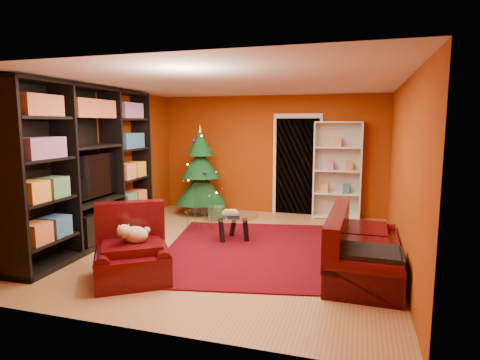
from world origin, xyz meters
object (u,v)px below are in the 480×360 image
(gift_box_red, at_px, (222,213))
(white_bookshelf, at_px, (337,171))
(rug, at_px, (256,250))
(acrylic_chair, at_px, (200,211))
(armchair, at_px, (132,251))
(dog, at_px, (135,235))
(christmas_tree, at_px, (201,170))
(media_unit, at_px, (90,167))
(sofa, at_px, (365,243))
(gift_box_green, at_px, (217,213))
(coffee_table, at_px, (234,228))

(gift_box_red, xyz_separation_m, white_bookshelf, (2.33, 0.65, 0.92))
(rug, distance_m, acrylic_chair, 1.54)
(armchair, distance_m, acrylic_chair, 2.38)
(white_bookshelf, relative_size, dog, 5.21)
(rug, relative_size, christmas_tree, 1.64)
(acrylic_chair, bearing_deg, media_unit, -137.24)
(gift_box_red, bearing_deg, armchair, -89.20)
(rug, distance_m, media_unit, 2.99)
(sofa, relative_size, acrylic_chair, 2.48)
(sofa, bearing_deg, dog, 110.87)
(christmas_tree, distance_m, white_bookshelf, 2.93)
(media_unit, relative_size, white_bookshelf, 1.61)
(gift_box_green, distance_m, acrylic_chair, 0.97)
(media_unit, distance_m, christmas_tree, 2.80)
(coffee_table, bearing_deg, christmas_tree, 126.84)
(coffee_table, bearing_deg, acrylic_chair, 155.79)
(gift_box_green, height_order, coffee_table, coffee_table)
(sofa, bearing_deg, white_bookshelf, 11.43)
(gift_box_red, distance_m, acrylic_chair, 1.23)
(dog, distance_m, sofa, 3.00)
(acrylic_chair, bearing_deg, sofa, -22.77)
(gift_box_green, relative_size, dog, 0.73)
(gift_box_green, relative_size, white_bookshelf, 0.14)
(media_unit, relative_size, coffee_table, 3.89)
(media_unit, bearing_deg, dog, -38.85)
(gift_box_green, bearing_deg, dog, -88.66)
(dog, xyz_separation_m, coffee_table, (0.69, 1.96, -0.35))
(gift_box_red, relative_size, acrylic_chair, 0.25)
(dog, xyz_separation_m, sofa, (2.83, 1.00, -0.15))
(white_bookshelf, distance_m, coffee_table, 2.81)
(gift_box_green, bearing_deg, rug, -53.12)
(media_unit, relative_size, gift_box_green, 11.52)
(white_bookshelf, xyz_separation_m, dog, (-2.27, -4.15, -0.44))
(coffee_table, bearing_deg, sofa, -24.35)
(gift_box_red, bearing_deg, media_unit, -120.17)
(gift_box_red, relative_size, coffee_table, 0.23)
(gift_box_green, distance_m, dog, 3.27)
(white_bookshelf, height_order, dog, white_bookshelf)
(rug, relative_size, armchair, 3.31)
(rug, height_order, armchair, armchair)
(rug, relative_size, dog, 8.18)
(rug, distance_m, armchair, 2.05)
(rug, bearing_deg, white_bookshelf, 67.77)
(armchair, bearing_deg, christmas_tree, 65.19)
(gift_box_green, bearing_deg, media_unit, -122.88)
(rug, xyz_separation_m, media_unit, (-2.67, -0.45, 1.28))
(gift_box_red, distance_m, dog, 3.54)
(christmas_tree, height_order, armchair, christmas_tree)
(gift_box_red, bearing_deg, white_bookshelf, 15.51)
(rug, distance_m, white_bookshelf, 3.00)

